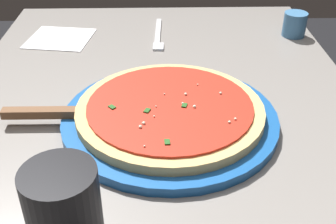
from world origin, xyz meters
The scene contains 8 objects.
restaurant_table centered at (0.00, 0.00, 0.62)m, with size 1.13×0.74×0.77m.
serving_plate centered at (0.00, -0.02, 0.77)m, with size 0.35×0.35×0.02m, color #195199.
pizza centered at (0.00, -0.02, 0.79)m, with size 0.31×0.31×0.02m.
pizza_server centered at (0.00, 0.15, 0.79)m, with size 0.07×0.22×0.01m.
cup_tall_drink centered at (-0.24, 0.11, 0.82)m, with size 0.09×0.09×0.10m, color black.
cup_small_sauce centered at (0.36, -0.32, 0.79)m, with size 0.05×0.05×0.06m, color teal.
napkin_folded_right centered at (0.35, 0.23, 0.77)m, with size 0.13×0.14×0.00m, color white.
fork centered at (0.36, 0.00, 0.77)m, with size 0.19×0.03×0.00m.
Camera 1 is at (-0.59, -0.00, 1.17)m, focal length 45.82 mm.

